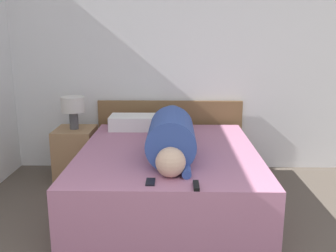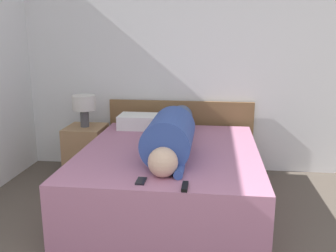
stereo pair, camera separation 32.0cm
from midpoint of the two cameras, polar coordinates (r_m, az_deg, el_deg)
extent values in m
cube|color=white|center=(4.41, 7.01, 9.91)|extent=(5.34, 0.06, 2.60)
cube|color=#B2708E|center=(3.50, 2.93, -8.04)|extent=(1.59, 1.92, 0.57)
cube|color=brown|center=(4.49, 3.95, -1.42)|extent=(1.71, 0.04, 0.83)
cube|color=#A37A51|center=(4.36, -10.29, -3.81)|extent=(0.42, 0.45, 0.58)
cylinder|color=#4C4C51|center=(4.26, -10.51, 1.13)|extent=(0.10, 0.10, 0.19)
cylinder|color=silver|center=(4.23, -10.61, 3.50)|extent=(0.26, 0.26, 0.17)
sphere|color=#DBB293|center=(2.72, 2.60, -5.58)|extent=(0.22, 0.22, 0.22)
cylinder|color=#334C99|center=(3.09, 3.21, -1.63)|extent=(0.39, 0.69, 0.39)
cylinder|color=#47567A|center=(3.83, 3.95, 0.28)|extent=(0.24, 0.82, 0.24)
cylinder|color=#334C99|center=(2.79, 5.07, -6.80)|extent=(0.07, 0.22, 0.07)
cube|color=white|center=(4.14, -1.13, 0.65)|extent=(0.60, 0.32, 0.15)
cube|color=black|center=(2.57, 6.22, -9.22)|extent=(0.04, 0.15, 0.02)
cube|color=black|center=(2.66, -0.66, -8.44)|extent=(0.06, 0.13, 0.01)
camera|label=1|loc=(0.16, -87.14, 0.69)|focal=40.00mm
camera|label=2|loc=(0.16, 92.86, -0.69)|focal=40.00mm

